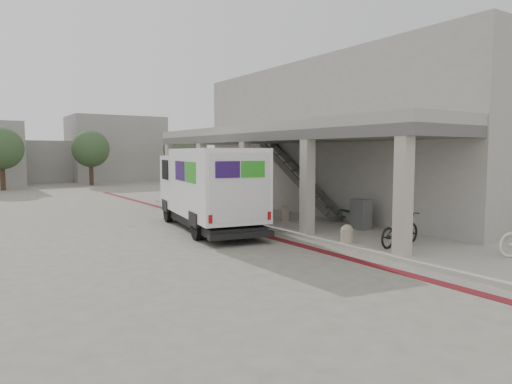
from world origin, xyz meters
TOP-DOWN VIEW (x-y plane):
  - ground at (0.00, 0.00)m, footprint 120.00×120.00m
  - bike_lane_stripe at (1.00, 2.00)m, footprint 0.35×40.00m
  - sidewalk at (4.00, 0.00)m, footprint 4.40×28.00m
  - transit_building at (6.83, 4.50)m, footprint 7.60×17.00m
  - distant_backdrop at (-2.84, 35.89)m, footprint 28.00×10.00m
  - tree_left at (-5.00, 28.00)m, footprint 3.20×3.20m
  - tree_mid at (2.00, 30.00)m, footprint 3.20×3.20m
  - tree_right at (10.00, 29.00)m, footprint 3.20×3.20m
  - fedex_truck at (-0.01, 3.77)m, footprint 3.30×7.36m
  - bench at (5.08, 1.18)m, footprint 1.07×2.03m
  - bollard_near at (2.10, -1.42)m, footprint 0.38×0.38m
  - bollard_far at (3.23, 3.25)m, footprint 0.41×0.41m
  - utility_cabinet at (4.30, 0.11)m, footprint 0.49×0.65m
  - bicycle_black at (3.04, -2.65)m, footprint 1.96×0.90m

SIDE VIEW (x-z plane):
  - ground at x=0.00m, z-range 0.00..0.00m
  - bike_lane_stripe at x=1.00m, z-range 0.00..0.01m
  - sidewalk at x=4.00m, z-range 0.00..0.12m
  - bollard_near at x=2.10m, z-range 0.12..0.69m
  - bollard_far at x=3.23m, z-range 0.12..0.74m
  - bench at x=5.08m, z-range 0.22..0.69m
  - bicycle_black at x=3.04m, z-range 0.12..1.11m
  - utility_cabinet at x=4.30m, z-range 0.12..1.20m
  - fedex_truck at x=-0.01m, z-range 0.10..3.13m
  - distant_backdrop at x=-2.84m, z-range -0.55..5.95m
  - tree_left at x=-5.00m, z-range 0.78..5.58m
  - tree_mid at x=2.00m, z-range 0.78..5.58m
  - tree_right at x=10.00m, z-range 0.78..5.58m
  - transit_building at x=6.83m, z-range -0.10..6.90m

